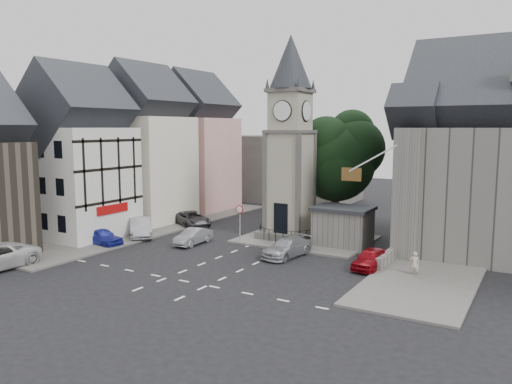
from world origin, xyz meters
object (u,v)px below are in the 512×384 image
Objects in this scene: car_west_blue at (102,236)px; pedestrian at (414,264)px; clock_tower at (290,139)px; car_east_red at (371,259)px; stone_shelter at (343,227)px.

pedestrian is at bearing -74.60° from car_west_blue.
car_west_blue is 2.48× the size of pedestrian.
car_east_red is (8.50, -5.28, -7.47)m from clock_tower.
stone_shelter is 2.76× the size of pedestrian.
car_west_blue is at bearing -140.70° from clock_tower.
car_west_blue is (-16.30, -8.92, -0.89)m from stone_shelter.
car_west_blue is at bearing -2.64° from pedestrian.
stone_shelter is at bearing 131.11° from car_east_red.
stone_shelter reaches higher than car_east_red.
clock_tower reaches higher than car_west_blue.
pedestrian is (11.33, -5.65, -7.34)m from clock_tower.
clock_tower is at bearing -38.51° from pedestrian.
car_east_red is at bearing -52.30° from stone_shelter.
car_east_red is (20.00, 4.13, -0.01)m from car_west_blue.
car_east_red is at bearing -19.55° from pedestrian.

